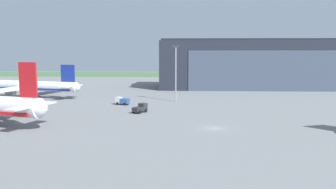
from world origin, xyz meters
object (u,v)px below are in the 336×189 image
Objects in this scene: ops_van at (122,101)px; fuel_bowser at (140,108)px; airliner_far_right at (28,86)px; maintenance_hangar at (274,64)px; apron_light_mast at (176,68)px.

fuel_bowser is at bearing -62.23° from ops_van.
airliner_far_right is at bearing 155.81° from ops_van.
maintenance_hangar is 22.49× the size of ops_van.
fuel_bowser is (-51.80, -69.01, -9.42)m from maintenance_hangar.
maintenance_hangar is 20.87× the size of fuel_bowser.
apron_light_mast is (16.21, 7.68, 9.56)m from ops_van.
maintenance_hangar is 5.54× the size of apron_light_mast.
maintenance_hangar is 81.34m from ops_van.
maintenance_hangar is at bearing 21.83° from airliner_far_right.
maintenance_hangar reaches higher than apron_light_mast.
airliner_far_right is at bearing 145.38° from fuel_bowser.
fuel_bowser is (44.24, -30.54, -2.87)m from airliner_far_right.
airliner_far_right is 40.53m from ops_van.
fuel_bowser is at bearing -34.62° from airliner_far_right.
apron_light_mast is (8.85, 21.66, 9.59)m from fuel_bowser.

